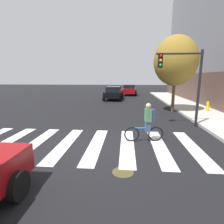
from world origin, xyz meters
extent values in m
plane|color=black|center=(0.00, 0.00, 0.00)|extent=(120.00, 120.00, 0.00)
cube|color=silver|center=(-3.80, 0.00, 0.01)|extent=(0.55, 3.92, 0.01)
cube|color=silver|center=(-2.50, 0.00, 0.01)|extent=(0.55, 3.92, 0.01)
cube|color=silver|center=(-1.20, 0.00, 0.01)|extent=(0.55, 3.92, 0.01)
cube|color=silver|center=(0.10, 0.00, 0.01)|extent=(0.55, 3.92, 0.01)
cube|color=silver|center=(1.39, 0.00, 0.01)|extent=(0.55, 3.92, 0.01)
cube|color=silver|center=(2.69, 0.00, 0.01)|extent=(0.55, 3.92, 0.01)
cube|color=silver|center=(3.99, 0.00, 0.01)|extent=(0.55, 3.92, 0.01)
cylinder|color=#473D1E|center=(1.26, -2.08, 0.00)|extent=(0.64, 0.64, 0.01)
cylinder|color=black|center=(-1.11, -3.45, 0.34)|extent=(0.24, 0.68, 0.68)
cube|color=black|center=(-0.27, 15.35, 0.71)|extent=(2.12, 4.82, 0.72)
cube|color=black|center=(-0.28, 15.20, 1.35)|extent=(1.80, 2.34, 0.57)
cylinder|color=black|center=(-1.19, 16.91, 0.35)|extent=(0.28, 0.71, 0.70)
cylinder|color=black|center=(0.79, 16.82, 0.35)|extent=(0.28, 0.71, 0.70)
cylinder|color=black|center=(-1.33, 13.88, 0.35)|extent=(0.28, 0.71, 0.70)
cylinder|color=black|center=(0.65, 13.79, 0.35)|extent=(0.28, 0.71, 0.70)
cube|color=maroon|center=(1.82, 21.32, 0.71)|extent=(2.19, 4.84, 0.72)
cube|color=black|center=(1.81, 21.16, 1.35)|extent=(1.83, 2.36, 0.57)
cylinder|color=black|center=(0.93, 22.89, 0.35)|extent=(0.29, 0.71, 0.70)
cylinder|color=black|center=(2.90, 22.77, 0.35)|extent=(0.29, 0.71, 0.70)
cylinder|color=black|center=(0.74, 19.87, 0.35)|extent=(0.29, 0.71, 0.70)
cylinder|color=black|center=(2.71, 19.75, 0.35)|extent=(0.29, 0.71, 0.70)
torus|color=black|center=(2.63, 0.62, 0.33)|extent=(0.66, 0.14, 0.66)
torus|color=black|center=(1.58, 0.50, 0.33)|extent=(0.66, 0.14, 0.66)
cylinder|color=#1972BF|center=(2.10, 0.56, 0.61)|extent=(0.89, 0.15, 0.05)
cylinder|color=#1972BF|center=(2.26, 0.58, 0.68)|extent=(0.04, 0.04, 0.45)
cube|color=#384772|center=(2.26, 0.58, 0.73)|extent=(0.23, 0.30, 0.56)
cube|color=#3F724C|center=(2.26, 0.58, 1.18)|extent=(0.28, 0.39, 0.56)
sphere|color=tan|center=(2.26, 0.58, 1.58)|extent=(0.22, 0.22, 0.22)
cube|color=navy|center=(2.44, 0.60, 1.23)|extent=(0.19, 0.30, 0.40)
cylinder|color=black|center=(5.29, 3.24, 2.10)|extent=(0.14, 0.14, 4.20)
cylinder|color=black|center=(4.09, 3.24, 4.00)|extent=(2.40, 0.10, 0.10)
cube|color=black|center=(3.13, 3.24, 3.65)|extent=(0.24, 0.20, 0.76)
sphere|color=red|center=(3.13, 3.13, 3.89)|extent=(0.14, 0.14, 0.14)
sphere|color=gold|center=(3.13, 3.13, 3.65)|extent=(0.14, 0.14, 0.14)
sphere|color=green|center=(3.13, 3.13, 3.41)|extent=(0.14, 0.14, 0.14)
cylinder|color=gold|center=(7.67, 7.29, 0.47)|extent=(0.22, 0.22, 0.65)
sphere|color=gold|center=(7.67, 7.29, 0.84)|extent=(0.18, 0.18, 0.18)
cylinder|color=gold|center=(7.83, 7.29, 0.51)|extent=(0.12, 0.09, 0.09)
cylinder|color=#4C3823|center=(5.09, 7.63, 1.34)|extent=(0.24, 0.24, 2.68)
ellipsoid|color=olive|center=(5.09, 7.63, 4.01)|extent=(3.33, 3.33, 3.83)
camera|label=1|loc=(1.32, -6.87, 2.76)|focal=28.33mm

